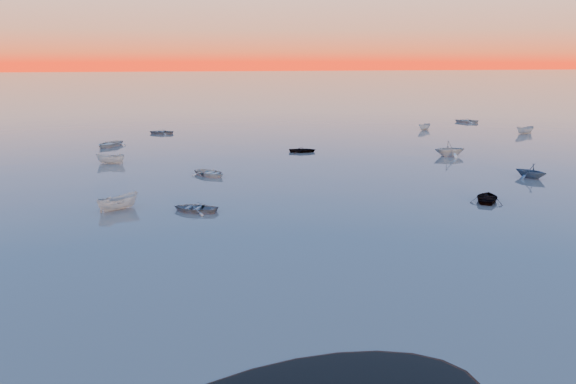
{
  "coord_description": "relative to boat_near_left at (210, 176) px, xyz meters",
  "views": [
    {
      "loc": [
        -8.95,
        -18.26,
        12.8
      ],
      "look_at": [
        -1.33,
        28.0,
        1.17
      ],
      "focal_mm": 35.0,
      "sensor_mm": 36.0,
      "label": 1
    }
  ],
  "objects": [
    {
      "name": "boat_near_center",
      "position": [
        -8.03,
        -12.27,
        0.0
      ],
      "size": [
        3.18,
        3.93,
        1.27
      ],
      "primitive_type": "imported",
      "rotation": [
        0.0,
        0.0,
        2.1
      ],
      "color": "silver",
      "rests_on": "ground"
    },
    {
      "name": "moored_fleet",
      "position": [
        7.64,
        11.75,
        0.0
      ],
      "size": [
        124.0,
        58.0,
        1.2
      ],
      "primitive_type": null,
      "color": "silver",
      "rests_on": "ground"
    },
    {
      "name": "ground",
      "position": [
        7.64,
        58.75,
        0.0
      ],
      "size": [
        600.0,
        600.0,
        0.0
      ],
      "primitive_type": "plane",
      "color": "#6C605A",
      "rests_on": "ground"
    },
    {
      "name": "boat_near_left",
      "position": [
        0.0,
        0.0,
        0.0
      ],
      "size": [
        4.24,
        3.87,
        1.02
      ],
      "primitive_type": "imported",
      "rotation": [
        0.0,
        0.0,
        0.68
      ],
      "color": "silver",
      "rests_on": "ground"
    },
    {
      "name": "boat_near_right",
      "position": [
        33.36,
        -6.62,
        0.0
      ],
      "size": [
        3.73,
        3.13,
        1.2
      ],
      "primitive_type": "imported",
      "rotation": [
        0.0,
        0.0,
        3.7
      ],
      "color": "#3A526F",
      "rests_on": "ground"
    }
  ]
}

